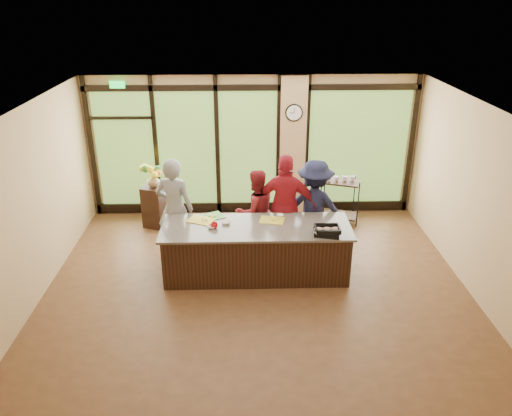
{
  "coord_description": "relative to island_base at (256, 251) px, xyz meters",
  "views": [
    {
      "loc": [
        -0.21,
        -7.25,
        4.6
      ],
      "look_at": [
        0.0,
        0.4,
        1.21
      ],
      "focal_mm": 35.0,
      "sensor_mm": 36.0,
      "label": 1
    }
  ],
  "objects": [
    {
      "name": "cutting_board_right",
      "position": [
        0.28,
        0.22,
        0.49
      ],
      "size": [
        0.47,
        0.39,
        0.01
      ],
      "primitive_type": "cube",
      "rotation": [
        0.0,
        0.0,
        -0.21
      ],
      "color": "gold",
      "rests_on": "countertop"
    },
    {
      "name": "left_wall",
      "position": [
        -3.5,
        -0.3,
        1.06
      ],
      "size": [
        0.0,
        6.0,
        6.0
      ],
      "primitive_type": "plane",
      "rotation": [
        1.57,
        0.0,
        1.57
      ],
      "color": "tan",
      "rests_on": "floor"
    },
    {
      "name": "flower_vase",
      "position": [
        -2.04,
        2.0,
        0.57
      ],
      "size": [
        0.33,
        0.33,
        0.27
      ],
      "primitive_type": "imported",
      "rotation": [
        0.0,
        0.0,
        0.32
      ],
      "color": "olive",
      "rests_on": "flower_stand"
    },
    {
      "name": "cutting_board_center",
      "position": [
        -0.94,
        0.25,
        0.49
      ],
      "size": [
        0.53,
        0.47,
        0.01
      ],
      "primitive_type": "cube",
      "rotation": [
        0.0,
        0.0,
        -0.4
      ],
      "color": "gold",
      "rests_on": "countertop"
    },
    {
      "name": "cook_left",
      "position": [
        -1.45,
        0.7,
        0.51
      ],
      "size": [
        0.79,
        0.62,
        1.9
      ],
      "primitive_type": "imported",
      "rotation": [
        0.0,
        0.0,
        2.88
      ],
      "color": "gray",
      "rests_on": "floor"
    },
    {
      "name": "ceiling",
      "position": [
        0.0,
        -0.3,
        2.56
      ],
      "size": [
        7.0,
        7.0,
        0.0
      ],
      "primitive_type": "plane",
      "rotation": [
        3.14,
        0.0,
        0.0
      ],
      "color": "white",
      "rests_on": "back_wall"
    },
    {
      "name": "island_base",
      "position": [
        0.0,
        0.0,
        0.0
      ],
      "size": [
        3.1,
        1.0,
        0.88
      ],
      "primitive_type": "cube",
      "color": "black",
      "rests_on": "floor"
    },
    {
      "name": "prep_bowl_far",
      "position": [
        0.44,
        0.39,
        0.5
      ],
      "size": [
        0.14,
        0.14,
        0.03
      ],
      "primitive_type": "imported",
      "rotation": [
        0.0,
        0.0,
        0.14
      ],
      "color": "white",
      "rests_on": "countertop"
    },
    {
      "name": "prep_bowl_near",
      "position": [
        -0.74,
        -0.05,
        0.5
      ],
      "size": [
        0.17,
        0.17,
        0.05
      ],
      "primitive_type": "imported",
      "rotation": [
        0.0,
        0.0,
        0.2
      ],
      "color": "white",
      "rests_on": "countertop"
    },
    {
      "name": "cook_midleft",
      "position": [
        0.01,
        0.86,
        0.37
      ],
      "size": [
        0.96,
        0.87,
        1.62
      ],
      "primitive_type": "imported",
      "rotation": [
        0.0,
        0.0,
        3.54
      ],
      "color": "maroon",
      "rests_on": "floor"
    },
    {
      "name": "prep_bowl_mid",
      "position": [
        -0.51,
        0.11,
        0.5
      ],
      "size": [
        0.15,
        0.15,
        0.05
      ],
      "primitive_type": "imported",
      "rotation": [
        0.0,
        0.0,
        -0.03
      ],
      "color": "white",
      "rests_on": "countertop"
    },
    {
      "name": "cook_right",
      "position": [
        1.09,
        0.8,
        0.46
      ],
      "size": [
        1.29,
        0.94,
        1.8
      ],
      "primitive_type": "imported",
      "rotation": [
        0.0,
        0.0,
        2.89
      ],
      "color": "#171A34",
      "rests_on": "floor"
    },
    {
      "name": "window_wall",
      "position": [
        0.16,
        2.65,
        0.95
      ],
      "size": [
        6.9,
        0.12,
        3.0
      ],
      "color": "tan",
      "rests_on": "floor"
    },
    {
      "name": "mixing_bowl",
      "position": [
        1.06,
        -0.33,
        0.52
      ],
      "size": [
        0.32,
        0.32,
        0.07
      ],
      "primitive_type": "imported",
      "rotation": [
        0.0,
        0.0,
        0.12
      ],
      "color": "silver",
      "rests_on": "countertop"
    },
    {
      "name": "bar_cart",
      "position": [
        1.79,
        2.0,
        0.2
      ],
      "size": [
        0.88,
        0.68,
        1.06
      ],
      "rotation": [
        0.0,
        0.0,
        -0.34
      ],
      "color": "black",
      "rests_on": "floor"
    },
    {
      "name": "wall_clock",
      "position": [
        0.85,
        2.57,
        1.81
      ],
      "size": [
        0.36,
        0.04,
        0.36
      ],
      "color": "black",
      "rests_on": "window_wall"
    },
    {
      "name": "right_wall",
      "position": [
        3.5,
        -0.3,
        1.06
      ],
      "size": [
        0.0,
        6.0,
        6.0
      ],
      "primitive_type": "plane",
      "rotation": [
        1.57,
        0.0,
        -1.57
      ],
      "color": "tan",
      "rests_on": "floor"
    },
    {
      "name": "red_ramekin",
      "position": [
        -0.7,
        -0.05,
        0.53
      ],
      "size": [
        0.15,
        0.15,
        0.09
      ],
      "primitive_type": "imported",
      "rotation": [
        0.0,
        0.0,
        0.31
      ],
      "color": "red",
      "rests_on": "countertop"
    },
    {
      "name": "roasting_pan",
      "position": [
        1.15,
        -0.34,
        0.52
      ],
      "size": [
        0.46,
        0.4,
        0.07
      ],
      "primitive_type": "cube",
      "rotation": [
        0.0,
        0.0,
        -0.25
      ],
      "color": "black",
      "rests_on": "countertop"
    },
    {
      "name": "countertop",
      "position": [
        0.0,
        0.0,
        0.46
      ],
      "size": [
        3.2,
        1.1,
        0.04
      ],
      "primitive_type": "cube",
      "color": "#6C6159",
      "rests_on": "island_base"
    },
    {
      "name": "cutting_board_left",
      "position": [
        -0.79,
        0.39,
        0.49
      ],
      "size": [
        0.52,
        0.47,
        0.01
      ],
      "primitive_type": "cube",
      "rotation": [
        0.0,
        0.0,
        0.43
      ],
      "color": "#478B32",
      "rests_on": "countertop"
    },
    {
      "name": "back_wall",
      "position": [
        0.0,
        2.7,
        1.06
      ],
      "size": [
        7.0,
        0.0,
        7.0
      ],
      "primitive_type": "plane",
      "rotation": [
        1.57,
        0.0,
        0.0
      ],
      "color": "tan",
      "rests_on": "floor"
    },
    {
      "name": "flower_stand",
      "position": [
        -2.04,
        2.0,
        -0.0
      ],
      "size": [
        0.57,
        0.57,
        0.87
      ],
      "primitive_type": "cube",
      "rotation": [
        0.0,
        0.0,
        -0.38
      ],
      "color": "black",
      "rests_on": "floor"
    },
    {
      "name": "cook_midright",
      "position": [
        0.56,
        0.73,
        0.53
      ],
      "size": [
        1.2,
        0.67,
        1.93
      ],
      "primitive_type": "imported",
      "rotation": [
        0.0,
        0.0,
        2.96
      ],
      "color": "maroon",
      "rests_on": "floor"
    },
    {
      "name": "floor",
      "position": [
        0.0,
        -0.3,
        -0.44
      ],
      "size": [
        7.0,
        7.0,
        0.0
      ],
      "primitive_type": "plane",
      "color": "#4F311C",
      "rests_on": "ground"
    }
  ]
}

